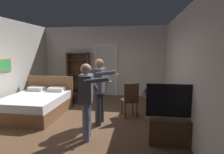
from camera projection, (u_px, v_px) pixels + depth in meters
ground_plane at (82, 122)px, 4.88m from camera, size 6.65×6.65×0.00m
wall_back at (104, 61)px, 7.69m from camera, size 5.27×0.12×2.86m
wall_right at (186, 70)px, 4.30m from camera, size 0.12×6.28×2.86m
doorway_frame at (106, 66)px, 7.62m from camera, size 0.93×0.08×2.13m
bed at (37, 104)px, 5.48m from camera, size 1.59×1.98×1.02m
bookshelf at (79, 72)px, 7.69m from camera, size 0.94×0.32×1.79m
tv_flatscreen at (174, 126)px, 3.69m from camera, size 1.14×0.40×1.24m
side_table at (152, 103)px, 4.95m from camera, size 0.64×0.64×0.70m
laptop at (151, 93)px, 4.88m from camera, size 0.41×0.42×0.17m
bottle_on_table at (158, 92)px, 4.81m from camera, size 0.06×0.06×0.24m
wooden_chair at (130, 99)px, 5.14m from camera, size 0.55×0.55×0.99m
person_blue_shirt at (87, 96)px, 3.83m from camera, size 0.73×0.61×1.62m
person_striped_shirt at (100, 86)px, 4.62m from camera, size 0.67×0.66×1.68m
suitcase_dark at (71, 98)px, 6.68m from camera, size 0.59×0.46×0.32m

